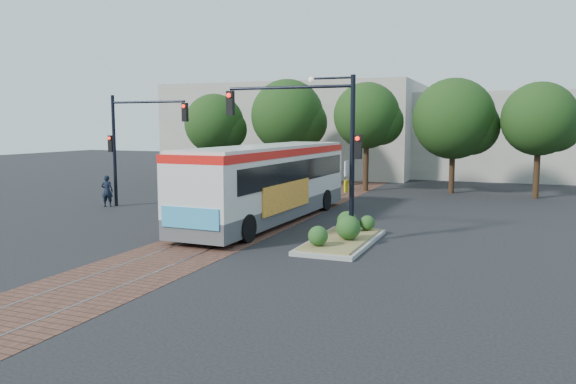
% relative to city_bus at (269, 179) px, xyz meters
% --- Properties ---
extents(ground, '(120.00, 120.00, 0.00)m').
position_rel_city_bus_xyz_m(ground, '(-0.27, -2.62, -1.94)').
color(ground, black).
rests_on(ground, ground).
extents(trackbed, '(3.60, 40.00, 0.02)m').
position_rel_city_bus_xyz_m(trackbed, '(-0.27, 1.38, -1.93)').
color(trackbed, brown).
rests_on(trackbed, ground).
extents(tree_row, '(26.40, 5.60, 7.67)m').
position_rel_city_bus_xyz_m(tree_row, '(0.94, 13.80, 2.91)').
color(tree_row, '#382314').
rests_on(tree_row, ground).
extents(warehouses, '(40.00, 13.00, 8.00)m').
position_rel_city_bus_xyz_m(warehouses, '(-0.80, 26.13, 1.87)').
color(warehouses, '#ADA899').
rests_on(warehouses, ground).
extents(city_bus, '(3.16, 13.10, 3.48)m').
position_rel_city_bus_xyz_m(city_bus, '(0.00, 0.00, 0.00)').
color(city_bus, '#4A4A4D').
rests_on(city_bus, ground).
extents(traffic_island, '(2.20, 5.20, 1.13)m').
position_rel_city_bus_xyz_m(traffic_island, '(4.55, -3.52, -1.61)').
color(traffic_island, gray).
rests_on(traffic_island, ground).
extents(signal_pole_main, '(5.49, 0.46, 6.00)m').
position_rel_city_bus_xyz_m(signal_pole_main, '(3.59, -3.43, 2.22)').
color(signal_pole_main, black).
rests_on(signal_pole_main, ground).
extents(signal_pole_left, '(4.99, 0.34, 6.00)m').
position_rel_city_bus_xyz_m(signal_pole_left, '(-8.64, 1.38, 1.92)').
color(signal_pole_left, black).
rests_on(signal_pole_left, ground).
extents(officer, '(0.74, 0.62, 1.72)m').
position_rel_city_bus_xyz_m(officer, '(-10.00, 0.94, -1.08)').
color(officer, black).
rests_on(officer, ground).
extents(parked_car, '(4.84, 2.72, 1.32)m').
position_rel_city_bus_xyz_m(parked_car, '(-6.97, 8.57, -1.28)').
color(parked_car, black).
rests_on(parked_car, ground).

